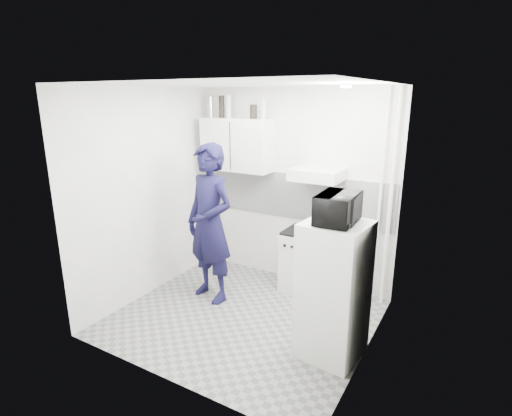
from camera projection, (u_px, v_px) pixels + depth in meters
The scene contains 22 objects.
floor at pixel (244, 317), 4.65m from camera, with size 2.80×2.80×0.00m, color gray.
ceiling at pixel (241, 84), 3.95m from camera, with size 2.80×2.80×0.00m, color white.
wall_back at pixel (292, 188), 5.34m from camera, with size 2.80×2.80×0.00m, color white.
wall_left at pixel (148, 195), 4.98m from camera, with size 2.60×2.60×0.00m, color white.
wall_right at pixel (373, 231), 3.62m from camera, with size 2.60×2.60×0.00m, color white.
person at pixel (210, 224), 4.87m from camera, with size 0.72×0.47×1.96m, color black.
stove at pixel (303, 261), 5.23m from camera, with size 0.50×0.50×0.79m, color silver.
fridge at pixel (333, 291), 3.83m from camera, with size 0.57×0.57×1.37m, color white.
stove_top at pixel (304, 232), 5.12m from camera, with size 0.48×0.48×0.03m, color black.
saucepan at pixel (312, 227), 5.10m from camera, with size 0.16×0.16×0.09m, color silver.
microwave at pixel (338, 208), 3.60m from camera, with size 0.33×0.49×0.27m, color black.
bottle_a at pixel (211, 107), 5.48m from camera, with size 0.07×0.07×0.28m, color silver.
bottle_b at pixel (222, 107), 5.39m from camera, with size 0.08×0.08×0.29m, color black.
bottle_c at pixel (229, 107), 5.34m from camera, with size 0.07×0.07×0.30m, color #B2B7BC.
canister_b at pixel (253, 112), 5.17m from camera, with size 0.09×0.09×0.18m, color black.
bottle_e at pixel (264, 109), 5.08m from camera, with size 0.06×0.06×0.25m, color #B2B7BC.
upper_cabinet at pixel (237, 145), 5.41m from camera, with size 1.00×0.35×0.70m, color white.
range_hood at pixel (317, 174), 4.84m from camera, with size 0.60×0.50×0.14m, color silver.
backsplash at pixel (291, 195), 5.35m from camera, with size 2.74×0.03×0.60m, color white.
pipe_a at pixel (390, 202), 4.64m from camera, with size 0.05×0.05×2.60m, color silver.
pipe_b at pixel (380, 200), 4.70m from camera, with size 0.04×0.04×2.60m, color silver.
ceiling_spot_fixture at pixel (346, 86), 3.64m from camera, with size 0.10×0.10×0.02m, color white.
Camera 1 is at (2.20, -3.50, 2.49)m, focal length 28.00 mm.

